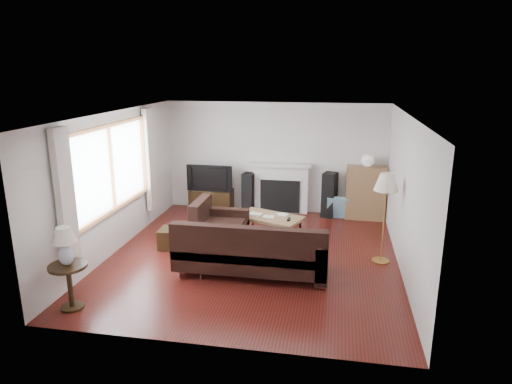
% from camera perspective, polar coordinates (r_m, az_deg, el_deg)
% --- Properties ---
extents(room, '(5.10, 5.60, 2.54)m').
position_cam_1_polar(room, '(7.77, -0.39, 0.49)').
color(room, '#4E1611').
rests_on(room, ground).
extents(window, '(0.12, 2.74, 1.54)m').
position_cam_1_polar(window, '(8.31, -17.53, 2.89)').
color(window, brown).
rests_on(window, room).
extents(curtain_near, '(0.10, 0.35, 2.10)m').
position_cam_1_polar(curtain_near, '(7.05, -22.69, -1.00)').
color(curtain_near, beige).
rests_on(curtain_near, room).
extents(curtain_far, '(0.10, 0.35, 2.10)m').
position_cam_1_polar(curtain_far, '(9.66, -13.09, 3.95)').
color(curtain_far, beige).
rests_on(curtain_far, room).
extents(fireplace, '(1.40, 0.26, 1.15)m').
position_cam_1_polar(fireplace, '(10.44, 3.08, 0.52)').
color(fireplace, white).
rests_on(fireplace, room).
extents(tv_stand, '(0.98, 0.44, 0.49)m').
position_cam_1_polar(tv_stand, '(10.70, -5.58, -0.99)').
color(tv_stand, black).
rests_on(tv_stand, ground).
extents(television, '(1.06, 0.14, 0.61)m').
position_cam_1_polar(television, '(10.56, -5.66, 1.87)').
color(television, black).
rests_on(television, tv_stand).
extents(speaker_left, '(0.30, 0.34, 0.91)m').
position_cam_1_polar(speaker_left, '(10.50, -0.91, -0.06)').
color(speaker_left, black).
rests_on(speaker_left, ground).
extents(speaker_right, '(0.36, 0.40, 1.00)m').
position_cam_1_polar(speaker_right, '(10.27, 9.16, -0.34)').
color(speaker_right, black).
rests_on(speaker_right, ground).
extents(bookshelf, '(0.85, 0.40, 1.17)m').
position_cam_1_polar(bookshelf, '(10.27, 13.54, -0.10)').
color(bookshelf, olive).
rests_on(bookshelf, ground).
extents(globe_lamp, '(0.27, 0.27, 0.27)m').
position_cam_1_polar(globe_lamp, '(10.11, 13.80, 3.85)').
color(globe_lamp, white).
rests_on(globe_lamp, bookshelf).
extents(sectional_sofa, '(2.64, 1.93, 0.85)m').
position_cam_1_polar(sectional_sofa, '(7.40, -0.52, -7.01)').
color(sectional_sofa, black).
rests_on(sectional_sofa, ground).
extents(coffee_table, '(1.39, 1.07, 0.48)m').
position_cam_1_polar(coffee_table, '(8.86, 1.68, -4.46)').
color(coffee_table, olive).
rests_on(coffee_table, ground).
extents(footstool, '(0.46, 0.46, 0.37)m').
position_cam_1_polar(footstool, '(8.62, -10.49, -5.70)').
color(footstool, black).
rests_on(footstool, ground).
extents(floor_lamp, '(0.52, 0.52, 1.56)m').
position_cam_1_polar(floor_lamp, '(7.97, 15.67, -3.23)').
color(floor_lamp, '#B2813E').
rests_on(floor_lamp, ground).
extents(side_table, '(0.52, 0.52, 0.65)m').
position_cam_1_polar(side_table, '(6.90, -22.22, -10.88)').
color(side_table, black).
rests_on(side_table, ground).
extents(table_lamp, '(0.33, 0.33, 0.53)m').
position_cam_1_polar(table_lamp, '(6.67, -22.73, -6.30)').
color(table_lamp, silver).
rests_on(table_lamp, side_table).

